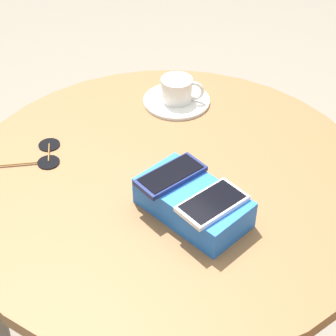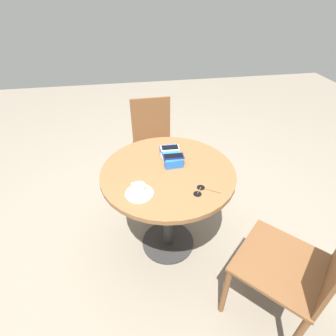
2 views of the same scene
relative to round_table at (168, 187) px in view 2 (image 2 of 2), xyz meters
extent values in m
plane|color=gray|center=(0.00, 0.00, -0.60)|extent=(8.00, 8.00, 0.00)
cylinder|color=#2D2D2D|center=(0.00, 0.00, -0.59)|extent=(0.41, 0.41, 0.02)
cylinder|color=#2D2D2D|center=(0.00, 0.00, -0.24)|extent=(0.07, 0.07, 0.68)
cylinder|color=brown|center=(0.00, 0.00, 0.12)|extent=(0.87, 0.87, 0.03)
cube|color=blue|center=(-0.12, 0.04, 0.17)|extent=(0.22, 0.13, 0.06)
cube|color=white|center=(-0.11, -0.02, 0.16)|extent=(0.12, 0.01, 0.03)
cube|color=silver|center=(-0.17, 0.04, 0.20)|extent=(0.07, 0.13, 0.01)
cube|color=black|center=(-0.17, 0.04, 0.21)|extent=(0.06, 0.11, 0.00)
cube|color=navy|center=(-0.06, 0.05, 0.20)|extent=(0.06, 0.14, 0.01)
cube|color=black|center=(-0.06, 0.05, 0.21)|extent=(0.06, 0.12, 0.00)
cylinder|color=silver|center=(0.20, -0.20, 0.14)|extent=(0.16, 0.16, 0.01)
cylinder|color=silver|center=(0.20, -0.20, 0.17)|extent=(0.08, 0.08, 0.06)
cylinder|color=olive|center=(0.20, -0.20, 0.20)|extent=(0.07, 0.07, 0.00)
torus|color=silver|center=(0.16, -0.23, 0.17)|extent=(0.05, 0.04, 0.05)
cylinder|color=black|center=(0.25, 0.13, 0.14)|extent=(0.05, 0.05, 0.00)
cylinder|color=black|center=(0.20, 0.16, 0.14)|extent=(0.05, 0.05, 0.00)
cylinder|color=olive|center=(0.23, 0.15, 0.14)|extent=(0.05, 0.04, 0.00)
cylinder|color=olive|center=(0.24, 0.23, 0.14)|extent=(0.06, 0.09, 0.00)
cube|color=brown|center=(0.59, 0.54, -0.14)|extent=(0.64, 0.64, 0.02)
cylinder|color=brown|center=(0.30, 0.55, -0.37)|extent=(0.04, 0.04, 0.45)
cylinder|color=brown|center=(0.58, 0.25, -0.37)|extent=(0.04, 0.04, 0.45)
cylinder|color=brown|center=(0.60, 0.83, -0.37)|extent=(0.04, 0.04, 0.45)
cube|color=brown|center=(-0.70, -0.01, -0.16)|extent=(0.39, 0.39, 0.02)
cube|color=brown|center=(-0.88, -0.01, 0.07)|extent=(0.02, 0.36, 0.43)
cylinder|color=brown|center=(-0.53, -0.18, -0.38)|extent=(0.04, 0.04, 0.43)
cylinder|color=brown|center=(-0.53, 0.16, -0.38)|extent=(0.04, 0.04, 0.43)
cylinder|color=brown|center=(-0.87, -0.18, -0.38)|extent=(0.04, 0.04, 0.43)
cylinder|color=brown|center=(-0.87, 0.15, -0.38)|extent=(0.04, 0.04, 0.43)
camera|label=1|loc=(-0.67, 0.59, 0.89)|focal=60.00mm
camera|label=2|loc=(1.33, -0.22, 1.15)|focal=28.00mm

